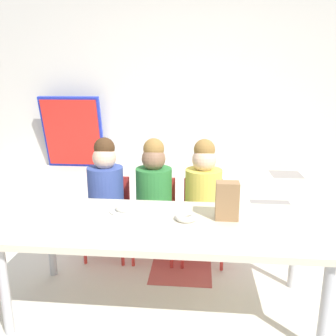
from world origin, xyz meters
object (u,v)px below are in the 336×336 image
at_px(seated_child_far_right, 203,190).
at_px(craft_table, 164,230).
at_px(paper_plate_near_edge, 125,211).
at_px(donut_powdered_on_plate, 125,207).
at_px(seated_child_near_camera, 106,187).
at_px(donut_powdered_loose, 186,217).
at_px(folded_activity_table, 73,133).
at_px(paper_bag_brown, 227,201).
at_px(seated_child_middle_seat, 154,189).

bearing_deg(seated_child_far_right, craft_table, -110.97).
bearing_deg(craft_table, paper_plate_near_edge, 151.11).
bearing_deg(seated_child_far_right, donut_powdered_on_plate, -137.47).
relative_size(seated_child_near_camera, donut_powdered_loose, 7.36).
distance_m(seated_child_near_camera, folded_activity_table, 2.91).
relative_size(paper_plate_near_edge, donut_powdered_loose, 1.44).
height_order(seated_child_far_right, paper_plate_near_edge, seated_child_far_right).
xyz_separation_m(seated_child_near_camera, seated_child_far_right, (0.71, 0.00, 0.00)).
bearing_deg(paper_bag_brown, seated_child_middle_seat, 134.17).
xyz_separation_m(folded_activity_table, paper_plate_near_edge, (1.45, -3.08, 0.01)).
bearing_deg(craft_table, seated_child_middle_seat, 102.95).
bearing_deg(donut_powdered_on_plate, folded_activity_table, 115.24).
distance_m(craft_table, paper_plate_near_edge, 0.30).
height_order(seated_child_near_camera, donut_powdered_loose, seated_child_near_camera).
bearing_deg(paper_bag_brown, paper_plate_near_edge, 174.34).
distance_m(craft_table, folded_activity_table, 3.65).
bearing_deg(paper_plate_near_edge, seated_child_near_camera, 117.98).
bearing_deg(paper_plate_near_edge, donut_powdered_on_plate, 0.00).
relative_size(seated_child_near_camera, folded_activity_table, 0.84).
bearing_deg(paper_bag_brown, seated_child_far_right, 104.51).
distance_m(seated_child_far_right, folded_activity_table, 3.27).
distance_m(paper_bag_brown, donut_powdered_loose, 0.25).
bearing_deg(donut_powdered_loose, folded_activity_table, 119.91).
relative_size(seated_child_middle_seat, seated_child_far_right, 1.00).
bearing_deg(craft_table, folded_activity_table, 117.93).
height_order(seated_child_middle_seat, donut_powdered_on_plate, seated_child_middle_seat).
bearing_deg(donut_powdered_loose, seated_child_far_right, 79.28).
xyz_separation_m(craft_table, seated_child_middle_seat, (-0.13, 0.58, 0.05)).
bearing_deg(folded_activity_table, seated_child_far_right, -53.84).
bearing_deg(paper_bag_brown, seated_child_near_camera, 149.30).
bearing_deg(donut_powdered_loose, seated_child_near_camera, 138.64).
xyz_separation_m(seated_child_middle_seat, seated_child_far_right, (0.36, 0.00, 0.00)).
bearing_deg(craft_table, donut_powdered_on_plate, 151.11).
xyz_separation_m(craft_table, donut_powdered_loose, (0.12, 0.04, 0.06)).
height_order(seated_child_far_right, donut_powdered_loose, seated_child_far_right).
xyz_separation_m(seated_child_middle_seat, paper_plate_near_edge, (-0.12, -0.44, -0.00)).
distance_m(seated_child_near_camera, paper_plate_near_edge, 0.50).
distance_m(seated_child_middle_seat, donut_powdered_on_plate, 0.46).
distance_m(paper_bag_brown, paper_plate_near_edge, 0.62).
height_order(seated_child_far_right, folded_activity_table, folded_activity_table).
bearing_deg(seated_child_middle_seat, donut_powdered_on_plate, -105.61).
bearing_deg(folded_activity_table, paper_plate_near_edge, -64.76).
distance_m(seated_child_middle_seat, seated_child_far_right, 0.36).
distance_m(seated_child_near_camera, paper_bag_brown, 0.98).
relative_size(folded_activity_table, donut_powdered_on_plate, 9.86).
bearing_deg(donut_powdered_loose, paper_bag_brown, 9.30).
height_order(seated_child_middle_seat, paper_bag_brown, seated_child_middle_seat).
bearing_deg(paper_bag_brown, craft_table, -167.02).
height_order(paper_plate_near_edge, donut_powdered_loose, donut_powdered_loose).
xyz_separation_m(folded_activity_table, donut_powdered_on_plate, (1.45, -3.08, 0.04)).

